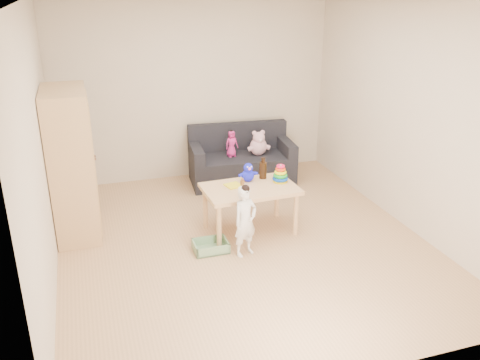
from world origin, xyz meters
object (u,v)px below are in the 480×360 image
object	(u,v)px
sofa	(242,169)
play_table	(250,209)
wardrobe	(71,164)
toddler	(245,222)

from	to	relation	value
sofa	play_table	world-z (taller)	play_table
sofa	play_table	xyz separation A→B (m)	(-0.39, -1.51, 0.07)
wardrobe	sofa	size ratio (longest dim) A/B	1.15
sofa	wardrobe	bearing A→B (deg)	-153.71
play_table	toddler	distance (m)	0.56
wardrobe	toddler	xyz separation A→B (m)	(1.70, -1.11, -0.46)
sofa	toddler	size ratio (longest dim) A/B	1.92
sofa	toddler	bearing A→B (deg)	-101.84
wardrobe	toddler	world-z (taller)	wardrobe
play_table	toddler	world-z (taller)	toddler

